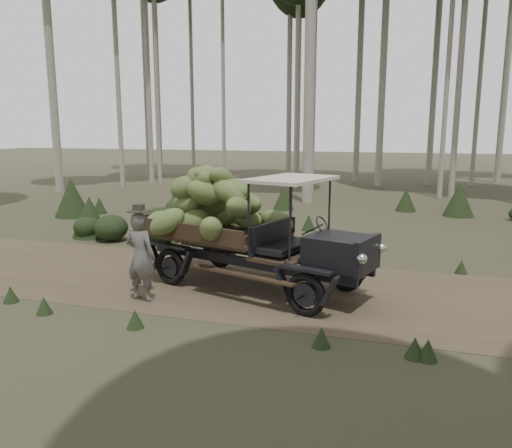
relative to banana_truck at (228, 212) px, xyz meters
name	(u,v)px	position (x,y,z in m)	size (l,w,h in m)	color
ground	(309,291)	(1.66, -0.12, -1.42)	(120.00, 120.00, 0.00)	#473D2B
dirt_track	(309,291)	(1.66, -0.12, -1.41)	(70.00, 4.00, 0.01)	brown
banana_truck	(228,212)	(0.00, 0.00, 0.00)	(4.97, 2.96, 2.38)	black
farmer	(141,256)	(-1.08, -1.51, -0.59)	(0.63, 0.48, 1.74)	#595651
undergrowth	(371,255)	(2.72, 0.87, -0.87)	(22.75, 20.60, 1.39)	#233319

